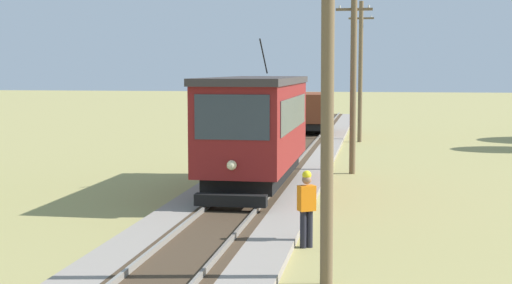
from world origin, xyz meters
TOP-DOWN VIEW (x-y plane):
  - red_tram at (0.00, 19.63)m, footprint 2.60×8.54m
  - freight_car at (0.00, 40.45)m, footprint 2.40×5.20m
  - utility_pole_near_tram at (3.01, 9.48)m, footprint 1.40×0.67m
  - utility_pole_mid at (3.01, 24.36)m, footprint 1.40×0.58m
  - utility_pole_far at (3.01, 37.01)m, footprint 1.40×0.46m
  - track_worker at (2.36, 12.53)m, footprint 0.45×0.40m

SIDE VIEW (x-z plane):
  - track_worker at x=2.36m, z-range 0.09..1.88m
  - freight_car at x=0.00m, z-range 0.40..2.71m
  - red_tram at x=0.00m, z-range -0.20..4.59m
  - utility_pole_mid at x=3.01m, z-range 0.10..7.32m
  - utility_pole_far at x=3.01m, z-range 0.10..7.95m
  - utility_pole_near_tram at x=3.01m, z-range 0.10..8.42m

